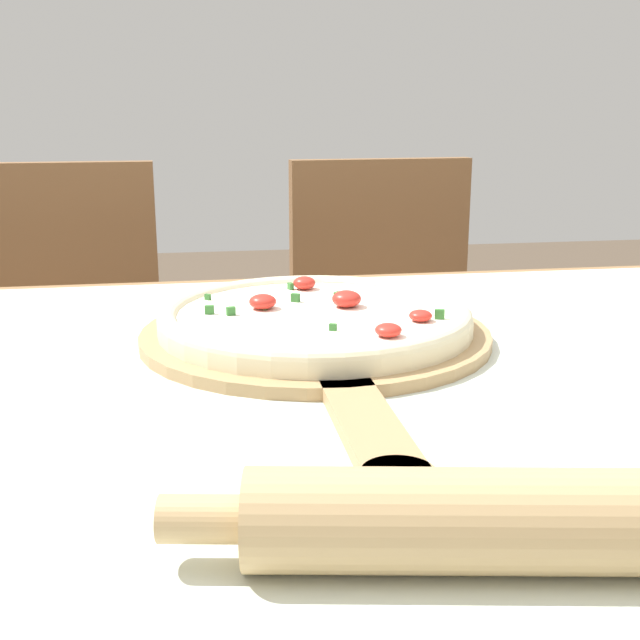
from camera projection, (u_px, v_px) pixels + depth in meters
dining_table at (293, 498)px, 0.74m from camera, size 1.26×0.95×0.75m
towel_cloth at (292, 385)px, 0.72m from camera, size 1.18×0.87×0.00m
pizza_peel at (318, 340)px, 0.82m from camera, size 0.36×0.55×0.01m
pizza at (316, 317)px, 0.84m from camera, size 0.33×0.33×0.04m
rolling_pin at (579, 521)px, 0.42m from camera, size 0.44×0.12×0.06m
chair_left at (62, 364)px, 1.54m from camera, size 0.41×0.41×0.90m
chair_right at (391, 348)px, 1.64m from camera, size 0.43×0.43×0.90m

